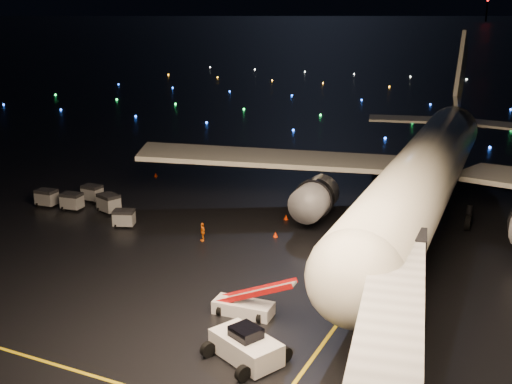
{
  "coord_description": "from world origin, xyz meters",
  "views": [
    {
      "loc": [
        23.37,
        -34.9,
        20.37
      ],
      "look_at": [
        1.23,
        12.0,
        5.0
      ],
      "focal_mm": 45.0,
      "sensor_mm": 36.0,
      "label": 1
    }
  ],
  "objects_px": {
    "belt_loader": "(243,295)",
    "baggage_cart_3": "(47,198)",
    "baggage_cart_0": "(124,218)",
    "baggage_cart_1": "(109,203)",
    "baggage_cart_2": "(92,193)",
    "baggage_cart_4": "(72,201)",
    "airliner": "(432,132)",
    "crew_c": "(202,232)",
    "pushback_tug": "(246,343)"
  },
  "relations": [
    {
      "from": "belt_loader",
      "to": "baggage_cart_2",
      "type": "relative_size",
      "value": 2.99
    },
    {
      "from": "pushback_tug",
      "to": "baggage_cart_0",
      "type": "bearing_deg",
      "value": 167.03
    },
    {
      "from": "airliner",
      "to": "baggage_cart_3",
      "type": "xyz_separation_m",
      "value": [
        -36.35,
        -13.25,
        -7.61
      ]
    },
    {
      "from": "baggage_cart_2",
      "to": "baggage_cart_3",
      "type": "relative_size",
      "value": 0.97
    },
    {
      "from": "baggage_cart_3",
      "to": "baggage_cart_4",
      "type": "distance_m",
      "value": 3.19
    },
    {
      "from": "baggage_cart_0",
      "to": "baggage_cart_1",
      "type": "bearing_deg",
      "value": 122.78
    },
    {
      "from": "baggage_cart_1",
      "to": "baggage_cart_3",
      "type": "xyz_separation_m",
      "value": [
        -7.12,
        -1.11,
        -0.06
      ]
    },
    {
      "from": "airliner",
      "to": "baggage_cart_4",
      "type": "height_order",
      "value": "airliner"
    },
    {
      "from": "crew_c",
      "to": "baggage_cart_4",
      "type": "xyz_separation_m",
      "value": [
        -16.57,
        2.15,
        0.02
      ]
    },
    {
      "from": "baggage_cart_3",
      "to": "baggage_cart_4",
      "type": "bearing_deg",
      "value": -0.19
    },
    {
      "from": "belt_loader",
      "to": "baggage_cart_3",
      "type": "relative_size",
      "value": 2.91
    },
    {
      "from": "baggage_cart_0",
      "to": "baggage_cart_2",
      "type": "bearing_deg",
      "value": 125.42
    },
    {
      "from": "belt_loader",
      "to": "baggage_cart_1",
      "type": "relative_size",
      "value": 2.71
    },
    {
      "from": "baggage_cart_1",
      "to": "baggage_cart_4",
      "type": "relative_size",
      "value": 1.08
    },
    {
      "from": "baggage_cart_2",
      "to": "baggage_cart_3",
      "type": "xyz_separation_m",
      "value": [
        -3.1,
        -3.48,
        0.02
      ]
    },
    {
      "from": "airliner",
      "to": "baggage_cart_4",
      "type": "xyz_separation_m",
      "value": [
        -33.17,
        -13.06,
        -7.62
      ]
    },
    {
      "from": "baggage_cart_3",
      "to": "baggage_cart_4",
      "type": "relative_size",
      "value": 1.01
    },
    {
      "from": "airliner",
      "to": "baggage_cart_0",
      "type": "bearing_deg",
      "value": -151.65
    },
    {
      "from": "airliner",
      "to": "baggage_cart_0",
      "type": "height_order",
      "value": "airliner"
    },
    {
      "from": "belt_loader",
      "to": "baggage_cart_0",
      "type": "relative_size",
      "value": 3.11
    },
    {
      "from": "pushback_tug",
      "to": "crew_c",
      "type": "height_order",
      "value": "pushback_tug"
    },
    {
      "from": "airliner",
      "to": "belt_loader",
      "type": "xyz_separation_m",
      "value": [
        -7.12,
        -26.18,
        -7.03
      ]
    },
    {
      "from": "belt_loader",
      "to": "baggage_cart_3",
      "type": "height_order",
      "value": "belt_loader"
    },
    {
      "from": "crew_c",
      "to": "airliner",
      "type": "bearing_deg",
      "value": 84.05
    },
    {
      "from": "baggage_cart_0",
      "to": "baggage_cart_4",
      "type": "relative_size",
      "value": 0.94
    },
    {
      "from": "belt_loader",
      "to": "baggage_cart_1",
      "type": "bearing_deg",
      "value": 143.81
    },
    {
      "from": "baggage_cart_0",
      "to": "baggage_cart_1",
      "type": "distance_m",
      "value": 4.99
    },
    {
      "from": "airliner",
      "to": "baggage_cart_2",
      "type": "xyz_separation_m",
      "value": [
        -33.25,
        -9.78,
        -7.63
      ]
    },
    {
      "from": "pushback_tug",
      "to": "baggage_cart_2",
      "type": "xyz_separation_m",
      "value": [
        -28.84,
        21.51,
        -0.2
      ]
    },
    {
      "from": "baggage_cart_4",
      "to": "baggage_cart_3",
      "type": "bearing_deg",
      "value": 176.76
    },
    {
      "from": "belt_loader",
      "to": "crew_c",
      "type": "distance_m",
      "value": 14.51
    },
    {
      "from": "airliner",
      "to": "baggage_cart_0",
      "type": "distance_m",
      "value": 30.35
    },
    {
      "from": "baggage_cart_1",
      "to": "baggage_cart_3",
      "type": "bearing_deg",
      "value": -152.03
    },
    {
      "from": "belt_loader",
      "to": "crew_c",
      "type": "xyz_separation_m",
      "value": [
        -9.48,
        10.97,
        -0.6
      ]
    },
    {
      "from": "baggage_cart_2",
      "to": "baggage_cart_4",
      "type": "relative_size",
      "value": 0.98
    },
    {
      "from": "belt_loader",
      "to": "baggage_cart_2",
      "type": "xyz_separation_m",
      "value": [
        -26.13,
        16.41,
        -0.6
      ]
    },
    {
      "from": "baggage_cart_2",
      "to": "baggage_cart_4",
      "type": "xyz_separation_m",
      "value": [
        0.08,
        -3.28,
        0.01
      ]
    },
    {
      "from": "airliner",
      "to": "belt_loader",
      "type": "relative_size",
      "value": 10.04
    },
    {
      "from": "baggage_cart_2",
      "to": "baggage_cart_4",
      "type": "bearing_deg",
      "value": -86.01
    },
    {
      "from": "baggage_cart_0",
      "to": "baggage_cart_3",
      "type": "xyz_separation_m",
      "value": [
        -11.15,
        1.82,
        0.06
      ]
    },
    {
      "from": "baggage_cart_1",
      "to": "baggage_cart_2",
      "type": "xyz_separation_m",
      "value": [
        -4.02,
        2.37,
        -0.09
      ]
    },
    {
      "from": "baggage_cart_3",
      "to": "baggage_cart_0",
      "type": "bearing_deg",
      "value": -12.91
    },
    {
      "from": "crew_c",
      "to": "baggage_cart_1",
      "type": "height_order",
      "value": "baggage_cart_1"
    },
    {
      "from": "pushback_tug",
      "to": "baggage_cart_0",
      "type": "distance_m",
      "value": 26.36
    },
    {
      "from": "baggage_cart_0",
      "to": "pushback_tug",
      "type": "bearing_deg",
      "value": -59.2
    },
    {
      "from": "pushback_tug",
      "to": "belt_loader",
      "type": "relative_size",
      "value": 0.74
    },
    {
      "from": "pushback_tug",
      "to": "baggage_cart_1",
      "type": "relative_size",
      "value": 2.01
    },
    {
      "from": "pushback_tug",
      "to": "baggage_cart_1",
      "type": "distance_m",
      "value": 31.34
    },
    {
      "from": "crew_c",
      "to": "baggage_cart_0",
      "type": "bearing_deg",
      "value": -139.38
    },
    {
      "from": "baggage_cart_2",
      "to": "baggage_cart_4",
      "type": "distance_m",
      "value": 3.29
    }
  ]
}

